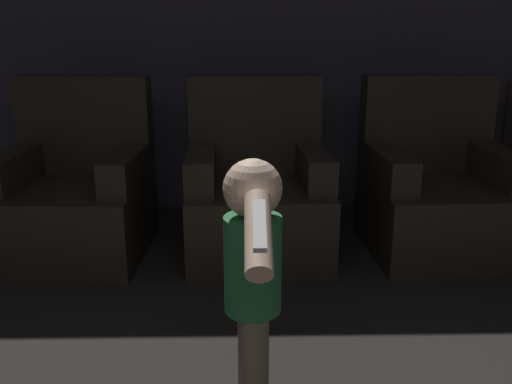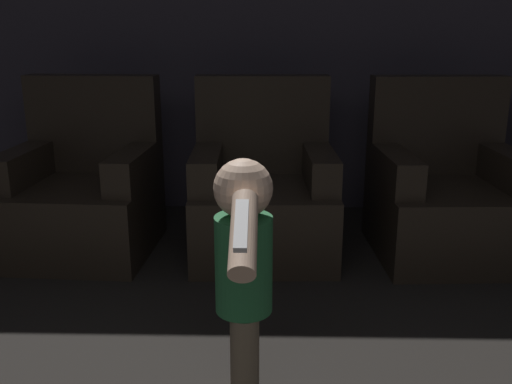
{
  "view_description": "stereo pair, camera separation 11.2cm",
  "coord_description": "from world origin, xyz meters",
  "px_view_note": "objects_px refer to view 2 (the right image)",
  "views": [
    {
      "loc": [
        0.07,
        0.37,
        1.31
      ],
      "look_at": [
        0.12,
        2.86,
        0.58
      ],
      "focal_mm": 40.0,
      "sensor_mm": 36.0,
      "label": 1
    },
    {
      "loc": [
        0.18,
        0.37,
        1.31
      ],
      "look_at": [
        0.12,
        2.86,
        0.58
      ],
      "focal_mm": 40.0,
      "sensor_mm": 36.0,
      "label": 2
    }
  ],
  "objects_px": {
    "armchair_left": "(84,194)",
    "person_toddler": "(244,265)",
    "armchair_right": "(445,196)",
    "armchair_middle": "(263,195)"
  },
  "relations": [
    {
      "from": "armchair_right",
      "to": "person_toddler",
      "type": "xyz_separation_m",
      "value": [
        -1.13,
        -1.47,
        0.19
      ]
    },
    {
      "from": "armchair_left",
      "to": "person_toddler",
      "type": "height_order",
      "value": "armchair_left"
    },
    {
      "from": "person_toddler",
      "to": "armchair_right",
      "type": "bearing_deg",
      "value": -43.13
    },
    {
      "from": "armchair_middle",
      "to": "person_toddler",
      "type": "xyz_separation_m",
      "value": [
        -0.05,
        -1.47,
        0.19
      ]
    },
    {
      "from": "armchair_middle",
      "to": "person_toddler",
      "type": "relative_size",
      "value": 1.14
    },
    {
      "from": "armchair_left",
      "to": "person_toddler",
      "type": "xyz_separation_m",
      "value": [
        1.03,
        -1.47,
        0.19
      ]
    },
    {
      "from": "armchair_right",
      "to": "armchair_middle",
      "type": "bearing_deg",
      "value": 177.06
    },
    {
      "from": "armchair_left",
      "to": "armchair_right",
      "type": "relative_size",
      "value": 1.0
    },
    {
      "from": "armchair_middle",
      "to": "person_toddler",
      "type": "bearing_deg",
      "value": -93.78
    },
    {
      "from": "armchair_left",
      "to": "person_toddler",
      "type": "bearing_deg",
      "value": -52.03
    }
  ]
}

